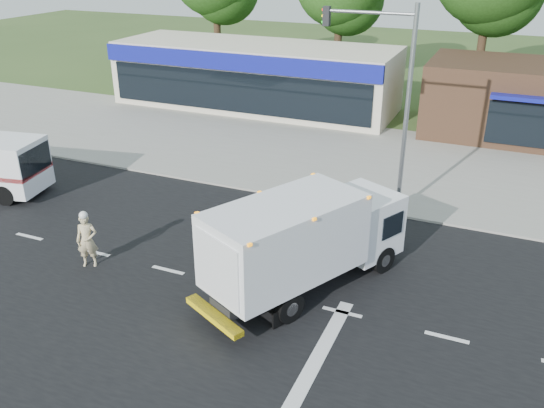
# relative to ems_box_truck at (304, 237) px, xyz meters

# --- Properties ---
(ground) EXTENTS (120.00, 120.00, 0.00)m
(ground) POSITION_rel_ems_box_truck_xyz_m (-1.50, -0.74, -1.83)
(ground) COLOR #385123
(ground) RESTS_ON ground
(road_asphalt) EXTENTS (60.00, 14.00, 0.02)m
(road_asphalt) POSITION_rel_ems_box_truck_xyz_m (-1.50, -0.74, -1.82)
(road_asphalt) COLOR black
(road_asphalt) RESTS_ON ground
(sidewalk) EXTENTS (60.00, 2.40, 0.12)m
(sidewalk) POSITION_rel_ems_box_truck_xyz_m (-1.50, 7.46, -1.77)
(sidewalk) COLOR gray
(sidewalk) RESTS_ON ground
(parking_apron) EXTENTS (60.00, 9.00, 0.02)m
(parking_apron) POSITION_rel_ems_box_truck_xyz_m (-1.50, 13.26, -1.82)
(parking_apron) COLOR gray
(parking_apron) RESTS_ON ground
(lane_markings) EXTENTS (55.20, 7.00, 0.01)m
(lane_markings) POSITION_rel_ems_box_truck_xyz_m (-0.15, -2.09, -1.81)
(lane_markings) COLOR silver
(lane_markings) RESTS_ON road_asphalt
(ems_box_truck) EXTENTS (5.16, 7.38, 3.17)m
(ems_box_truck) POSITION_rel_ems_box_truck_xyz_m (0.00, 0.00, 0.00)
(ems_box_truck) COLOR black
(ems_box_truck) RESTS_ON ground
(emergency_worker) EXTENTS (0.83, 0.72, 2.01)m
(emergency_worker) POSITION_rel_ems_box_truck_xyz_m (-7.08, -1.48, -0.84)
(emergency_worker) COLOR #CBB687
(emergency_worker) RESTS_ON ground
(retail_strip_mall) EXTENTS (18.00, 6.20, 4.00)m
(retail_strip_mall) POSITION_rel_ems_box_truck_xyz_m (-10.50, 19.19, 0.18)
(retail_strip_mall) COLOR beige
(retail_strip_mall) RESTS_ON ground
(brown_storefront) EXTENTS (10.00, 6.70, 4.00)m
(brown_storefront) POSITION_rel_ems_box_truck_xyz_m (5.50, 19.24, 0.17)
(brown_storefront) COLOR #382316
(brown_storefront) RESTS_ON ground
(traffic_signal_pole) EXTENTS (3.51, 0.25, 8.00)m
(traffic_signal_pole) POSITION_rel_ems_box_truck_xyz_m (0.85, 6.86, 3.10)
(traffic_signal_pole) COLOR gray
(traffic_signal_pole) RESTS_ON ground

